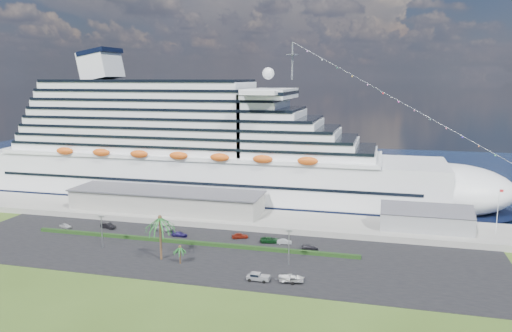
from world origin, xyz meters
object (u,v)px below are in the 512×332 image
(cruise_ship, at_px, (203,152))
(boat_trailer, at_px, (291,278))
(pickup_truck, at_px, (258,277))
(parked_car_3, at_px, (180,234))

(cruise_ship, height_order, boat_trailer, cruise_ship)
(pickup_truck, height_order, boat_trailer, boat_trailer)
(cruise_ship, xyz_separation_m, parked_car_3, (8.95, -42.89, -15.93))
(pickup_truck, distance_m, boat_trailer, 7.13)
(cruise_ship, height_order, parked_car_3, cruise_ship)
(parked_car_3, relative_size, boat_trailer, 0.69)
(boat_trailer, bearing_deg, pickup_truck, -174.09)
(cruise_ship, xyz_separation_m, pickup_truck, (36.93, -66.75, -15.62))
(parked_car_3, relative_size, pickup_truck, 0.90)
(cruise_ship, distance_m, parked_car_3, 46.62)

